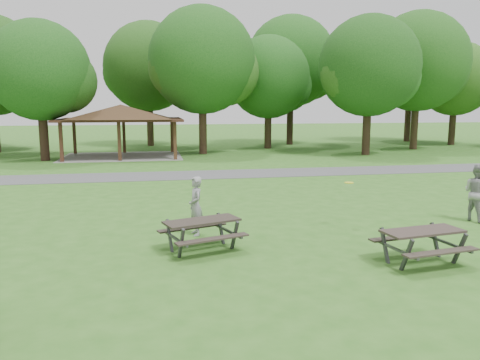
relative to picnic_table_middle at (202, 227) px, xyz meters
name	(u,v)px	position (x,y,z in m)	size (l,w,h in m)	color
ground	(230,259)	(0.59, -0.81, -0.62)	(160.00, 160.00, 0.00)	#30661D
asphalt_path	(188,175)	(0.59, 13.19, -0.61)	(120.00, 3.20, 0.02)	#4A4A4D
pavilion	(121,114)	(-3.41, 23.19, 2.45)	(8.60, 7.01, 3.76)	#381E14
tree_row_d	(41,74)	(-8.33, 21.71, 5.15)	(6.93, 6.60, 9.27)	black
tree_row_e	(203,64)	(2.69, 24.21, 6.17)	(8.40, 8.00, 11.02)	#311F16
tree_row_f	(269,80)	(8.68, 27.71, 5.22)	(7.35, 7.00, 9.55)	black
tree_row_g	(370,69)	(14.68, 21.21, 5.71)	(7.77, 7.40, 10.25)	black
tree_row_h	(419,65)	(20.69, 24.71, 6.41)	(8.61, 8.20, 11.37)	#312115
tree_row_i	(456,81)	(26.67, 28.21, 5.29)	(7.14, 6.80, 9.52)	black
tree_deep_b	(150,69)	(-1.31, 32.21, 6.27)	(8.40, 8.00, 11.13)	#322016
tree_deep_c	(292,64)	(11.69, 31.21, 6.83)	(8.82, 8.40, 11.90)	black
tree_deep_d	(411,72)	(24.69, 32.71, 6.41)	(8.40, 8.00, 11.27)	black
picnic_table_middle	(202,227)	(0.00, 0.00, 0.00)	(2.32, 2.08, 0.84)	black
picnic_table_far	(422,238)	(5.03, -1.95, 0.00)	(2.14, 1.82, 0.84)	#302722
frisbee_in_flight	(349,183)	(4.66, 1.50, 0.78)	(0.35, 0.35, 0.02)	yellow
frisbee_thrower	(196,206)	(-0.02, 1.50, 0.24)	(0.62, 0.41, 1.71)	gray
frisbee_catcher	(477,193)	(9.08, 1.50, 0.32)	(0.91, 0.71, 1.87)	gray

